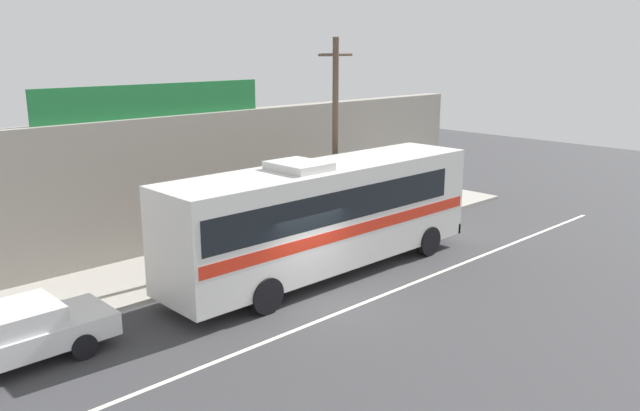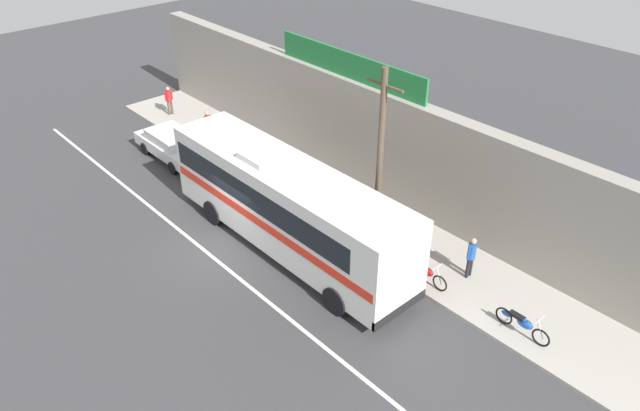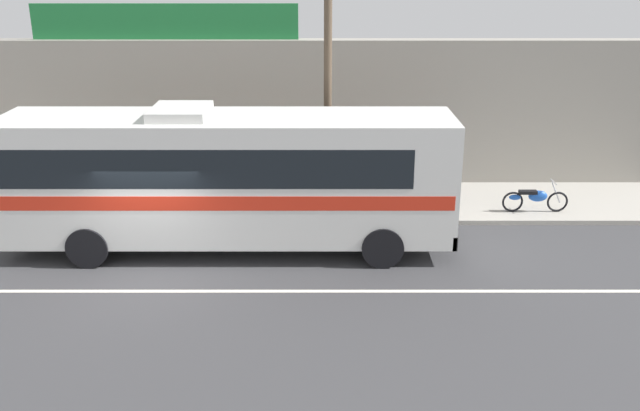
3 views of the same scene
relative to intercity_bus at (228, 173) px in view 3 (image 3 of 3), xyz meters
The scene contains 10 objects.
ground_plane 3.20m from the intercity_bus, 135.07° to the right, with size 70.00×70.00×0.00m, color #3A3A3D.
sidewalk_slab 4.36m from the intercity_bus, 116.55° to the left, with size 30.00×3.60×0.14m, color #A8A399.
storefront_facade 5.89m from the intercity_bus, 107.14° to the left, with size 30.00×0.70×4.80m, color gray.
storefront_billboard 6.97m from the intercity_bus, 113.85° to the left, with size 8.40×0.12×1.10m, color #1E7538.
road_center_stripe 3.70m from the intercity_bus, 124.43° to the right, with size 30.00×0.14×0.01m, color silver.
intercity_bus is the anchor object (origin of this frame).
utility_pole 3.85m from the intercity_bus, 39.13° to the left, with size 1.60×0.22×7.29m.
motorcycle_blue 9.18m from the intercity_bus, 15.52° to the left, with size 1.95×0.56×0.94m.
motorcycle_green 5.63m from the intercity_bus, 23.73° to the left, with size 1.95×0.56×0.94m.
pedestrian_by_curb 6.95m from the intercity_bus, 31.35° to the left, with size 0.30×0.48×1.66m.
Camera 3 is at (4.14, -15.32, 7.29)m, focal length 39.26 mm.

